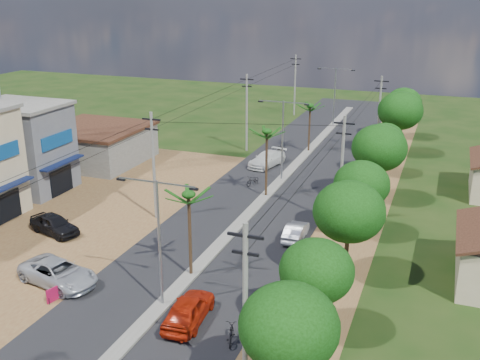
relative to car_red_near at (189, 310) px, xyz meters
The scene contains 36 objects.
ground 2.60m from the car_red_near, 155.51° to the left, with size 160.00×160.00×0.00m, color black.
road 16.20m from the car_red_near, 97.99° to the left, with size 12.00×110.00×0.04m, color black.
median 19.17m from the car_red_near, 96.74° to the left, with size 1.00×90.00×0.18m, color #605E56.
dirt_lot_west 19.48m from the car_red_near, 152.38° to the left, with size 18.00×46.00×0.04m, color brown.
dirt_shoulder_east 17.22m from the car_red_near, 68.69° to the left, with size 5.00×90.00×0.03m, color brown.
shophouse_grey 28.71m from the car_red_near, 148.20° to the left, with size 9.00×6.40×8.30m.
low_shed 34.18m from the car_red_near, 132.89° to the left, with size 10.40×10.40×3.95m.
tree_east_a 9.53m from the car_red_near, 34.46° to the right, with size 4.40×4.40×6.37m.
tree_east_b 7.85m from the car_red_near, ahead, with size 4.00×4.00×5.83m.
tree_east_c 11.68m from the car_red_near, 47.13° to the left, with size 4.60×4.60×6.83m.
tree_east_d 17.01m from the car_red_near, 64.55° to the left, with size 4.20×4.20×6.13m.
tree_east_e 24.55m from the car_red_near, 72.30° to the left, with size 4.80×4.80×7.14m.
tree_east_f 31.94m from the car_red_near, 77.37° to the left, with size 3.80×3.80×5.52m.
tree_east_g 40.00m from the car_red_near, 79.05° to the left, with size 5.00×5.00×7.38m.
tree_east_h 47.73m from the car_red_near, 81.24° to the left, with size 4.40×4.40×6.52m.
palm_median_near 7.26m from the car_red_near, 114.12° to the left, with size 2.00×2.00×6.15m.
palm_median_mid 21.75m from the car_red_near, 96.11° to the left, with size 2.00×2.00×6.55m.
palm_median_far 37.36m from the car_red_near, 93.48° to the left, with size 2.00×2.00×5.85m.
streetlight_near 4.69m from the car_red_near, 155.51° to the left, with size 5.10×0.18×8.00m.
streetlight_mid 26.42m from the car_red_near, 94.94° to the left, with size 5.10×0.18×8.00m.
streetlight_far 51.23m from the car_red_near, 92.52° to the left, with size 5.10×0.18×8.00m.
utility_pole_w_b 16.46m from the car_red_near, 125.38° to the left, with size 1.60×0.24×9.00m.
utility_pole_w_c 36.44m from the car_red_near, 104.79° to the left, with size 1.60×0.24×9.00m.
utility_pole_w_d 56.92m from the car_red_near, 99.38° to the left, with size 1.60×0.24×9.00m.
utility_pole_e_a 8.24m from the car_red_near, 43.46° to the right, with size 1.60×0.24×9.00m.
utility_pole_e_b 18.25m from the car_red_near, 72.86° to the left, with size 1.60×0.24×9.00m.
utility_pole_e_c 39.57m from the car_red_near, 82.34° to the left, with size 1.60×0.24×9.00m.
car_red_near is the anchor object (origin of this frame).
car_silver_mid 13.31m from the car_red_near, 78.07° to the left, with size 1.34×3.85×1.27m, color #ABADB3.
car_white_far 30.45m from the car_red_near, 99.62° to the left, with size 2.13×5.25×1.52m, color silver.
car_parked_silver 9.80m from the car_red_near, behind, with size 2.58×5.61×1.56m, color #ABADB3.
car_parked_dark 16.81m from the car_red_near, 153.85° to the left, with size 1.83×4.54×1.55m, color black.
moto_rider_east 3.11m from the car_red_near, 17.65° to the right, with size 0.63×1.80×0.95m, color black.
moto_rider_west_a 24.02m from the car_red_near, 100.67° to the left, with size 0.65×1.87×0.98m, color black.
moto_rider_west_b 35.63m from the car_red_near, 98.45° to the left, with size 0.45×1.58×0.95m, color black.
roadside_sign 8.73m from the car_red_near, behind, with size 0.36×1.13×0.95m.
Camera 1 is at (14.82, -26.04, 18.16)m, focal length 42.00 mm.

